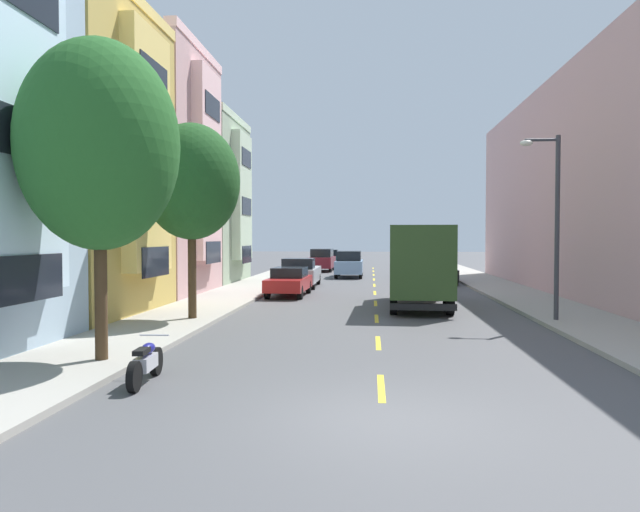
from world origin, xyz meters
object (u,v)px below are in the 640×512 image
object	(u,v)px
parked_hatchback_black	(442,272)
parked_sedan_red	(289,281)
parked_suv_champagne	(414,256)
parked_suv_white	(428,262)
street_tree_nearest	(99,146)
moving_sky_sedan	(349,264)
street_lamp	(552,212)
street_tree_second	(192,182)
parked_pickup_silver	(301,273)
parked_suv_burgundy	(322,260)
parked_motorcycle	(146,363)
delivery_box_truck	(419,262)
parked_pickup_teal	(330,259)

from	to	relation	value
parked_hatchback_black	parked_sedan_red	bearing A→B (deg)	-135.26
parked_sedan_red	parked_suv_champagne	bearing A→B (deg)	75.65
parked_suv_white	parked_sedan_red	size ratio (longest dim) A/B	1.06
street_tree_nearest	parked_sedan_red	world-z (taller)	street_tree_nearest
moving_sky_sedan	street_lamp	bearing A→B (deg)	-71.31
street_lamp	street_tree_second	bearing A→B (deg)	-176.90
parked_suv_white	street_tree_nearest	bearing A→B (deg)	-107.38
street_lamp	parked_pickup_silver	size ratio (longest dim) A/B	1.18
parked_suv_white	parked_hatchback_black	bearing A→B (deg)	-90.01
street_tree_nearest	parked_suv_burgundy	bearing A→B (deg)	87.01
street_tree_second	parked_suv_burgundy	xyz separation A→B (m)	(1.99, 31.12, -3.88)
parked_sedan_red	moving_sky_sedan	world-z (taller)	moving_sky_sedan
parked_suv_champagne	parked_suv_burgundy	world-z (taller)	same
parked_suv_white	parked_motorcycle	bearing A→B (deg)	-104.19
parked_suv_champagne	street_tree_nearest	bearing A→B (deg)	-102.06
street_lamp	parked_suv_burgundy	bearing A→B (deg)	108.76
street_lamp	delivery_box_truck	bearing A→B (deg)	133.58
delivery_box_truck	parked_suv_white	xyz separation A→B (m)	(2.45, 21.91, -0.94)
delivery_box_truck	parked_pickup_teal	size ratio (longest dim) A/B	1.46
parked_suv_white	parked_pickup_teal	bearing A→B (deg)	127.37
parked_pickup_teal	parked_pickup_silver	bearing A→B (deg)	-90.24
parked_suv_champagne	parked_suv_white	bearing A→B (deg)	-90.10
street_lamp	moving_sky_sedan	distance (m)	24.31
parked_sedan_red	moving_sky_sedan	size ratio (longest dim) A/B	0.95
parked_suv_white	parked_motorcycle	xyz separation A→B (m)	(-8.99, -35.55, -0.58)
parked_suv_champagne	parked_motorcycle	xyz separation A→B (m)	(-9.02, -51.50, -0.58)
parked_suv_burgundy	parked_motorcycle	bearing A→B (deg)	-90.49
parked_suv_white	moving_sky_sedan	bearing A→B (deg)	-150.66
parked_suv_white	parked_hatchback_black	world-z (taller)	parked_suv_white
parked_suv_burgundy	delivery_box_truck	bearing A→B (deg)	-76.63
street_lamp	parked_suv_burgundy	xyz separation A→B (m)	(-10.35, 30.45, -2.82)
street_tree_nearest	parked_pickup_silver	world-z (taller)	street_tree_nearest
parked_suv_white	parked_motorcycle	distance (m)	36.67
street_lamp	parked_suv_burgundy	distance (m)	32.29
street_tree_nearest	parked_suv_champagne	distance (m)	51.24
parked_hatchback_black	moving_sky_sedan	bearing A→B (deg)	136.80
parked_pickup_silver	parked_motorcycle	world-z (taller)	parked_pickup_silver
parked_suv_champagne	parked_suv_burgundy	size ratio (longest dim) A/B	1.00
parked_pickup_silver	parked_sedan_red	world-z (taller)	parked_pickup_silver
parked_pickup_teal	parked_suv_white	bearing A→B (deg)	-52.63
moving_sky_sedan	parked_motorcycle	distance (m)	32.29
street_lamp	parked_suv_white	xyz separation A→B (m)	(-1.70, 26.27, -2.82)
parked_suv_champagne	moving_sky_sedan	xyz separation A→B (m)	(-6.07, -19.34, 0.00)
parked_suv_white	moving_sky_sedan	xyz separation A→B (m)	(-6.04, -3.39, 0.00)
parked_suv_burgundy	street_tree_second	bearing A→B (deg)	-93.66
moving_sky_sedan	parked_motorcycle	size ratio (longest dim) A/B	2.34
parked_pickup_silver	moving_sky_sedan	xyz separation A→B (m)	(2.55, 8.82, 0.16)
street_tree_second	parked_motorcycle	distance (m)	9.83
parked_pickup_teal	parked_pickup_silver	world-z (taller)	same
parked_pickup_silver	street_tree_nearest	bearing A→B (deg)	-95.38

